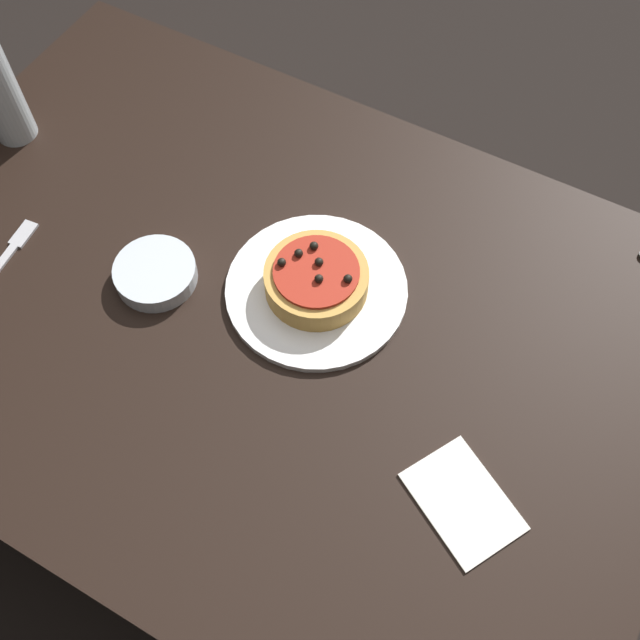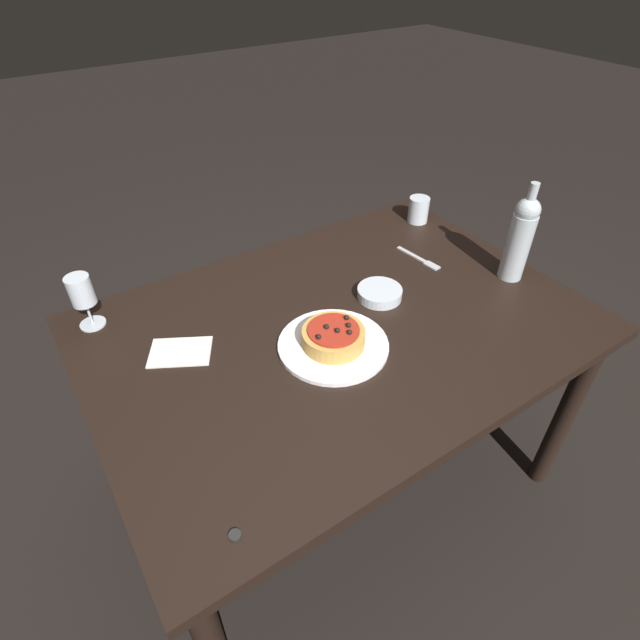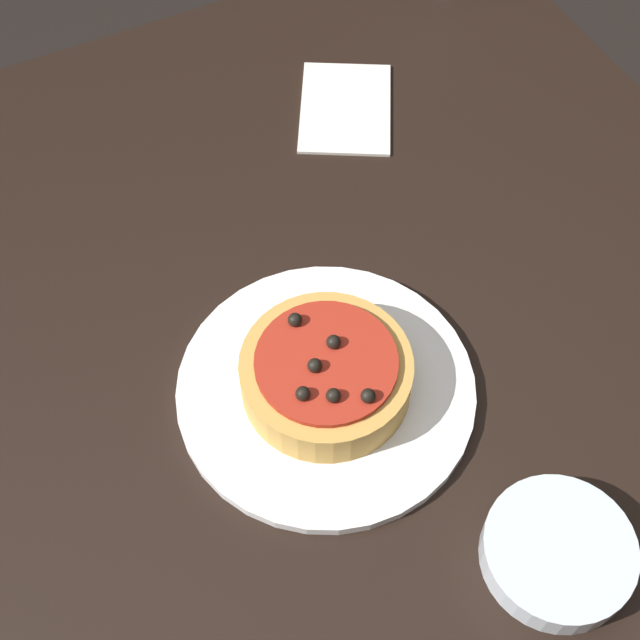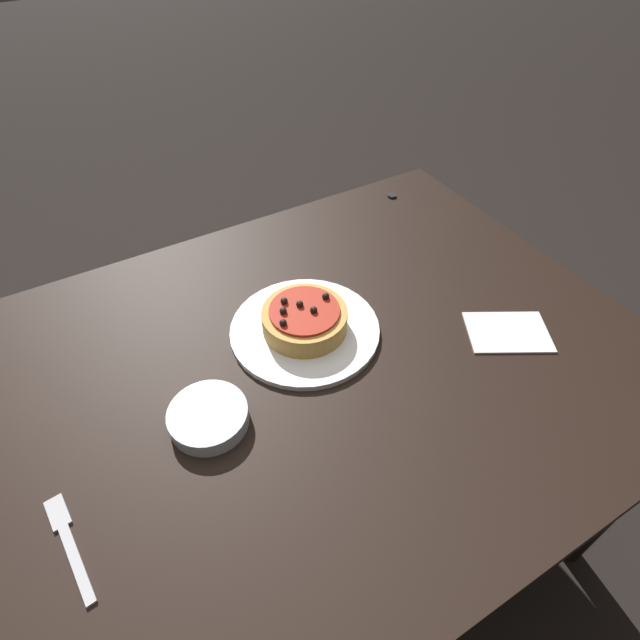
# 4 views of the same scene
# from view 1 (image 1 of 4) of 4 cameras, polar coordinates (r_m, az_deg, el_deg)

# --- Properties ---
(ground_plane) EXTENTS (14.00, 14.00, 0.00)m
(ground_plane) POSITION_cam_1_polar(r_m,az_deg,el_deg) (1.87, -3.23, -10.66)
(ground_plane) COLOR black
(dining_table) EXTENTS (1.37, 0.97, 0.73)m
(dining_table) POSITION_cam_1_polar(r_m,az_deg,el_deg) (1.27, -4.66, -0.89)
(dining_table) COLOR black
(dining_table) RESTS_ON ground_plane
(dinner_plate) EXTENTS (0.29, 0.29, 0.01)m
(dinner_plate) POSITION_cam_1_polar(r_m,az_deg,el_deg) (1.21, -0.27, 2.35)
(dinner_plate) COLOR white
(dinner_plate) RESTS_ON dining_table
(pizza) EXTENTS (0.17, 0.17, 0.06)m
(pizza) POSITION_cam_1_polar(r_m,az_deg,el_deg) (1.18, -0.28, 3.13)
(pizza) COLOR gold
(pizza) RESTS_ON dinner_plate
(side_bowl) EXTENTS (0.13, 0.13, 0.03)m
(side_bowl) POSITION_cam_1_polar(r_m,az_deg,el_deg) (1.24, -12.43, 3.50)
(side_bowl) COLOR silver
(side_bowl) RESTS_ON dining_table
(fork) EXTENTS (0.04, 0.18, 0.00)m
(fork) POSITION_cam_1_polar(r_m,az_deg,el_deg) (1.35, -22.76, 4.52)
(fork) COLOR #B7B7BC
(fork) RESTS_ON dining_table
(paper_napkin) EXTENTS (0.19, 0.17, 0.00)m
(paper_napkin) POSITION_cam_1_polar(r_m,az_deg,el_deg) (1.08, 10.83, -13.42)
(paper_napkin) COLOR silver
(paper_napkin) RESTS_ON dining_table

